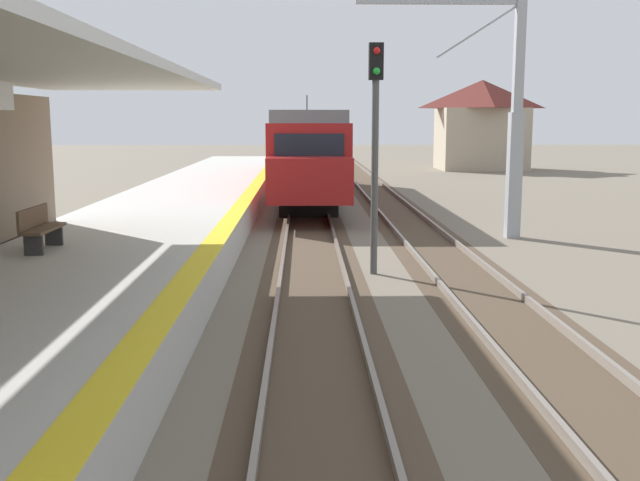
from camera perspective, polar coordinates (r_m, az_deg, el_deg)
station_platform at (r=16.18m, az=-16.29°, el=-2.04°), size 5.00×80.00×0.91m
track_pair_nearest_platform at (r=19.64m, az=-0.68°, el=-0.92°), size 2.34×120.00×0.16m
track_pair_middle at (r=19.97m, az=9.13°, el=-0.87°), size 2.34×120.00×0.16m
approaching_train at (r=33.42m, az=-0.96°, el=6.93°), size 2.93×19.60×4.76m
rail_signal_post at (r=16.83m, az=4.27°, el=8.13°), size 0.32×0.34×5.20m
catenary_pylon_far_side at (r=22.85m, az=14.16°, el=9.18°), size 5.00×0.40×7.50m
platform_bench at (r=16.01m, az=-20.78°, el=0.97°), size 0.45×1.60×0.88m
distant_trackside_house at (r=55.30m, az=12.32°, el=8.83°), size 6.60×5.28×6.40m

